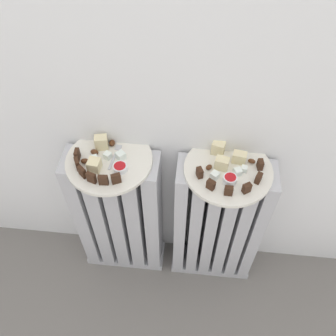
% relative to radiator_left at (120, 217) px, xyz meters
% --- Properties ---
extents(ground_plane, '(6.00, 6.00, 0.00)m').
position_rel_radiator_left_xyz_m(ground_plane, '(0.19, -0.28, -0.32)').
color(ground_plane, slate).
extents(radiator_left, '(0.34, 0.13, 0.65)m').
position_rel_radiator_left_xyz_m(radiator_left, '(0.00, 0.00, 0.00)').
color(radiator_left, '#B2B2B7').
rests_on(radiator_left, ground_plane).
extents(radiator_right, '(0.34, 0.13, 0.65)m').
position_rel_radiator_left_xyz_m(radiator_right, '(0.38, 0.00, 0.00)').
color(radiator_right, '#B2B2B7').
rests_on(radiator_right, ground_plane).
extents(plate_left, '(0.28, 0.28, 0.01)m').
position_rel_radiator_left_xyz_m(plate_left, '(0.00, 0.00, 0.34)').
color(plate_left, silver).
rests_on(plate_left, radiator_left).
extents(plate_right, '(0.28, 0.28, 0.01)m').
position_rel_radiator_left_xyz_m(plate_right, '(0.38, 0.00, 0.34)').
color(plate_right, silver).
rests_on(plate_right, radiator_right).
extents(dark_cake_slice_left_0, '(0.01, 0.03, 0.04)m').
position_rel_radiator_left_xyz_m(dark_cake_slice_left_0, '(-0.10, -0.01, 0.36)').
color(dark_cake_slice_left_0, '#382114').
rests_on(dark_cake_slice_left_0, plate_left).
extents(dark_cake_slice_left_1, '(0.02, 0.03, 0.04)m').
position_rel_radiator_left_xyz_m(dark_cake_slice_left_1, '(-0.09, -0.04, 0.36)').
color(dark_cake_slice_left_1, '#382114').
rests_on(dark_cake_slice_left_1, plate_left).
extents(dark_cake_slice_left_2, '(0.03, 0.03, 0.04)m').
position_rel_radiator_left_xyz_m(dark_cake_slice_left_2, '(-0.06, -0.07, 0.36)').
color(dark_cake_slice_left_2, '#382114').
rests_on(dark_cake_slice_left_2, plate_left).
extents(dark_cake_slice_left_3, '(0.03, 0.02, 0.04)m').
position_rel_radiator_left_xyz_m(dark_cake_slice_left_3, '(-0.03, -0.09, 0.36)').
color(dark_cake_slice_left_3, '#382114').
rests_on(dark_cake_slice_left_3, plate_left).
extents(dark_cake_slice_left_4, '(0.03, 0.01, 0.04)m').
position_rel_radiator_left_xyz_m(dark_cake_slice_left_4, '(0.01, -0.10, 0.36)').
color(dark_cake_slice_left_4, '#382114').
rests_on(dark_cake_slice_left_4, plate_left).
extents(dark_cake_slice_left_5, '(0.03, 0.02, 0.04)m').
position_rel_radiator_left_xyz_m(dark_cake_slice_left_5, '(0.04, -0.09, 0.36)').
color(dark_cake_slice_left_5, '#382114').
rests_on(dark_cake_slice_left_5, plate_left).
extents(marble_cake_slice_left_0, '(0.04, 0.04, 0.04)m').
position_rel_radiator_left_xyz_m(marble_cake_slice_left_0, '(-0.03, -0.04, 0.36)').
color(marble_cake_slice_left_0, beige).
rests_on(marble_cake_slice_left_0, plate_left).
extents(marble_cake_slice_left_1, '(0.05, 0.04, 0.05)m').
position_rel_radiator_left_xyz_m(marble_cake_slice_left_1, '(-0.03, 0.05, 0.37)').
color(marble_cake_slice_left_1, beige).
rests_on(marble_cake_slice_left_1, plate_left).
extents(turkish_delight_left_0, '(0.04, 0.04, 0.03)m').
position_rel_radiator_left_xyz_m(turkish_delight_left_0, '(0.04, 0.01, 0.36)').
color(turkish_delight_left_0, white).
rests_on(turkish_delight_left_0, plate_left).
extents(turkish_delight_left_1, '(0.03, 0.03, 0.02)m').
position_rel_radiator_left_xyz_m(turkish_delight_left_1, '(-0.04, -0.01, 0.35)').
color(turkish_delight_left_1, white).
rests_on(turkish_delight_left_1, plate_left).
extents(turkish_delight_left_2, '(0.03, 0.03, 0.02)m').
position_rel_radiator_left_xyz_m(turkish_delight_left_2, '(-0.00, 0.01, 0.35)').
color(turkish_delight_left_2, white).
rests_on(turkish_delight_left_2, plate_left).
extents(medjool_date_left_0, '(0.02, 0.03, 0.01)m').
position_rel_radiator_left_xyz_m(medjool_date_left_0, '(-0.00, 0.06, 0.35)').
color(medjool_date_left_0, '#4C2814').
rests_on(medjool_date_left_0, plate_left).
extents(medjool_date_left_1, '(0.03, 0.02, 0.01)m').
position_rel_radiator_left_xyz_m(medjool_date_left_1, '(-0.07, -0.02, 0.35)').
color(medjool_date_left_1, '#4C2814').
rests_on(medjool_date_left_1, plate_left).
extents(medjool_date_left_2, '(0.03, 0.02, 0.02)m').
position_rel_radiator_left_xyz_m(medjool_date_left_2, '(-0.05, 0.02, 0.35)').
color(medjool_date_left_2, '#4C2814').
rests_on(medjool_date_left_2, plate_left).
extents(jam_bowl_left, '(0.04, 0.04, 0.02)m').
position_rel_radiator_left_xyz_m(jam_bowl_left, '(0.04, -0.04, 0.35)').
color(jam_bowl_left, white).
rests_on(jam_bowl_left, plate_left).
extents(dark_cake_slice_right_0, '(0.02, 0.03, 0.03)m').
position_rel_radiator_left_xyz_m(dark_cake_slice_right_0, '(0.29, -0.04, 0.36)').
color(dark_cake_slice_right_0, '#382114').
rests_on(dark_cake_slice_right_0, plate_right).
extents(dark_cake_slice_right_1, '(0.03, 0.03, 0.03)m').
position_rel_radiator_left_xyz_m(dark_cake_slice_right_1, '(0.32, -0.08, 0.36)').
color(dark_cake_slice_right_1, '#382114').
rests_on(dark_cake_slice_right_1, plate_right).
extents(dark_cake_slice_right_2, '(0.02, 0.02, 0.03)m').
position_rel_radiator_left_xyz_m(dark_cake_slice_right_2, '(0.38, -0.10, 0.36)').
color(dark_cake_slice_right_2, '#382114').
rests_on(dark_cake_slice_right_2, plate_right).
extents(dark_cake_slice_right_3, '(0.03, 0.03, 0.03)m').
position_rel_radiator_left_xyz_m(dark_cake_slice_right_3, '(0.43, -0.08, 0.36)').
color(dark_cake_slice_right_3, '#382114').
rests_on(dark_cake_slice_right_3, plate_right).
extents(dark_cake_slice_right_4, '(0.02, 0.03, 0.03)m').
position_rel_radiator_left_xyz_m(dark_cake_slice_right_4, '(0.47, -0.04, 0.36)').
color(dark_cake_slice_right_4, '#382114').
rests_on(dark_cake_slice_right_4, plate_right).
extents(dark_cake_slice_right_5, '(0.02, 0.03, 0.03)m').
position_rel_radiator_left_xyz_m(dark_cake_slice_right_5, '(0.47, 0.01, 0.36)').
color(dark_cake_slice_right_5, '#382114').
rests_on(dark_cake_slice_right_5, plate_right).
extents(marble_cake_slice_right_0, '(0.05, 0.04, 0.04)m').
position_rel_radiator_left_xyz_m(marble_cake_slice_right_0, '(0.36, 0.00, 0.36)').
color(marble_cake_slice_right_0, beige).
rests_on(marble_cake_slice_right_0, plate_right).
extents(marble_cake_slice_right_1, '(0.05, 0.03, 0.04)m').
position_rel_radiator_left_xyz_m(marble_cake_slice_right_1, '(0.41, 0.03, 0.36)').
color(marble_cake_slice_right_1, beige).
rests_on(marble_cake_slice_right_1, plate_right).
extents(marble_cake_slice_right_2, '(0.05, 0.04, 0.04)m').
position_rel_radiator_left_xyz_m(marble_cake_slice_right_2, '(0.34, 0.06, 0.37)').
color(marble_cake_slice_right_2, beige).
rests_on(marble_cake_slice_right_2, plate_right).
extents(turkish_delight_right_0, '(0.03, 0.03, 0.02)m').
position_rel_radiator_left_xyz_m(turkish_delight_right_0, '(0.40, -0.02, 0.35)').
color(turkish_delight_right_0, white).
rests_on(turkish_delight_right_0, plate_right).
extents(turkish_delight_right_1, '(0.03, 0.03, 0.02)m').
position_rel_radiator_left_xyz_m(turkish_delight_right_1, '(0.34, -0.04, 0.35)').
color(turkish_delight_right_1, white).
rests_on(turkish_delight_right_1, plate_right).
extents(turkish_delight_right_2, '(0.02, 0.02, 0.02)m').
position_rel_radiator_left_xyz_m(turkish_delight_right_2, '(0.42, -0.00, 0.35)').
color(turkish_delight_right_2, white).
rests_on(turkish_delight_right_2, plate_right).
extents(medjool_date_right_0, '(0.03, 0.02, 0.01)m').
position_rel_radiator_left_xyz_m(medjool_date_right_0, '(0.45, 0.03, 0.35)').
color(medjool_date_right_0, '#4C2814').
rests_on(medjool_date_right_0, plate_right).
extents(medjool_date_right_1, '(0.03, 0.03, 0.01)m').
position_rel_radiator_left_xyz_m(medjool_date_right_1, '(0.32, -0.01, 0.35)').
color(medjool_date_right_1, '#4C2814').
rests_on(medjool_date_right_1, plate_right).
extents(jam_bowl_right, '(0.04, 0.04, 0.03)m').
position_rel_radiator_left_xyz_m(jam_bowl_right, '(0.38, -0.05, 0.36)').
color(jam_bowl_right, white).
rests_on(jam_bowl_right, plate_right).
extents(fork, '(0.03, 0.11, 0.00)m').
position_rel_radiator_left_xyz_m(fork, '(0.02, 0.02, 0.34)').
color(fork, '#B7B7BC').
rests_on(fork, plate_left).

